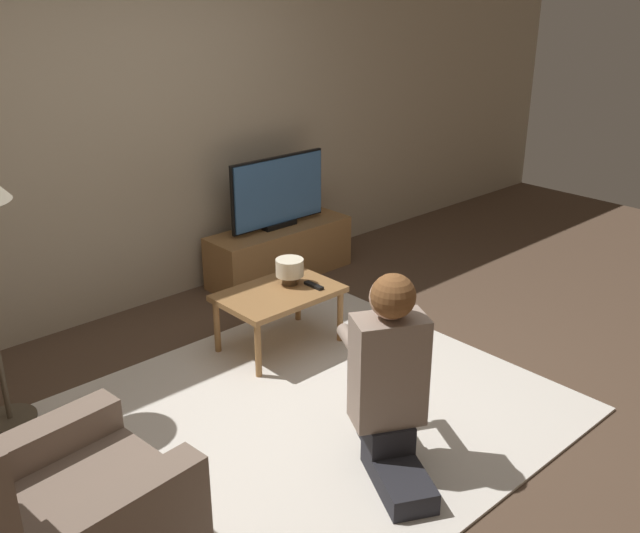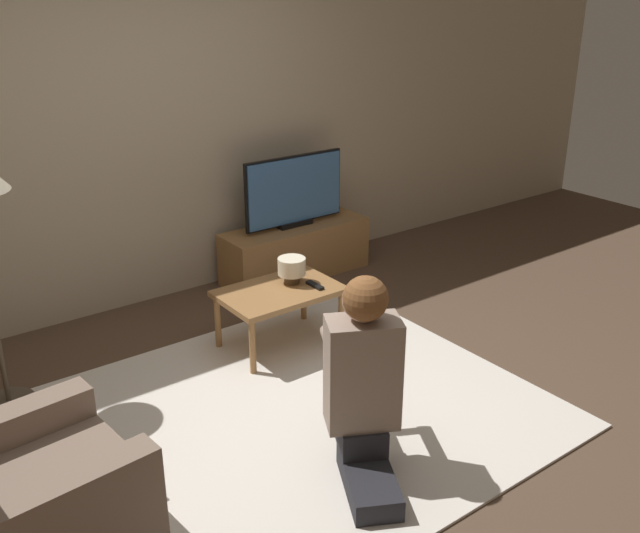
{
  "view_description": "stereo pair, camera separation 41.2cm",
  "coord_description": "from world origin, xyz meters",
  "px_view_note": "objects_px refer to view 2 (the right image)",
  "views": [
    {
      "loc": [
        -2.27,
        -2.49,
        2.23
      ],
      "look_at": [
        0.5,
        0.53,
        0.57
      ],
      "focal_mm": 40.0,
      "sensor_mm": 36.0,
      "label": 1
    },
    {
      "loc": [
        -1.96,
        -2.75,
        2.23
      ],
      "look_at": [
        0.5,
        0.53,
        0.57
      ],
      "focal_mm": 40.0,
      "sensor_mm": 36.0,
      "label": 2
    }
  ],
  "objects_px": {
    "person_kneeling": "(363,378)",
    "table_lamp": "(292,268)",
    "tv": "(294,191)",
    "coffee_table": "(279,296)",
    "armchair": "(11,512)"
  },
  "relations": [
    {
      "from": "person_kneeling",
      "to": "table_lamp",
      "type": "height_order",
      "value": "person_kneeling"
    },
    {
      "from": "tv",
      "to": "coffee_table",
      "type": "bearing_deg",
      "value": -129.68
    },
    {
      "from": "tv",
      "to": "armchair",
      "type": "xyz_separation_m",
      "value": [
        -2.68,
        -1.89,
        -0.41
      ]
    },
    {
      "from": "tv",
      "to": "person_kneeling",
      "type": "distance_m",
      "value": 2.52
    },
    {
      "from": "person_kneeling",
      "to": "table_lamp",
      "type": "xyz_separation_m",
      "value": [
        0.52,
        1.34,
        -0.02
      ]
    },
    {
      "from": "tv",
      "to": "table_lamp",
      "type": "xyz_separation_m",
      "value": [
        -0.65,
        -0.89,
        -0.2
      ]
    },
    {
      "from": "tv",
      "to": "table_lamp",
      "type": "distance_m",
      "value": 1.12
    },
    {
      "from": "armchair",
      "to": "coffee_table",
      "type": "bearing_deg",
      "value": -68.51
    },
    {
      "from": "tv",
      "to": "coffee_table",
      "type": "relative_size",
      "value": 1.16
    },
    {
      "from": "armchair",
      "to": "tv",
      "type": "bearing_deg",
      "value": -60.02
    },
    {
      "from": "tv",
      "to": "armchair",
      "type": "bearing_deg",
      "value": -144.82
    },
    {
      "from": "coffee_table",
      "to": "armchair",
      "type": "relative_size",
      "value": 0.79
    },
    {
      "from": "coffee_table",
      "to": "table_lamp",
      "type": "bearing_deg",
      "value": 17.3
    },
    {
      "from": "tv",
      "to": "armchair",
      "type": "relative_size",
      "value": 0.91
    },
    {
      "from": "tv",
      "to": "coffee_table",
      "type": "height_order",
      "value": "tv"
    }
  ]
}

